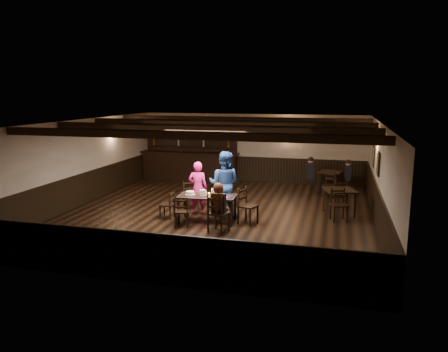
% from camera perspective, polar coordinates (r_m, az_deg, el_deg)
% --- Properties ---
extents(ground, '(10.00, 10.00, 0.00)m').
position_cam_1_polar(ground, '(12.97, -0.91, -4.92)').
color(ground, black).
rests_on(ground, ground).
extents(room_shell, '(9.02, 10.02, 2.71)m').
position_cam_1_polar(room_shell, '(12.65, -0.84, 2.75)').
color(room_shell, beige).
rests_on(room_shell, ground).
extents(dining_table, '(1.62, 0.88, 0.75)m').
position_cam_1_polar(dining_table, '(11.99, -2.20, -2.93)').
color(dining_table, black).
rests_on(dining_table, ground).
extents(chair_near_left, '(0.46, 0.45, 0.82)m').
position_cam_1_polar(chair_near_left, '(11.61, -5.59, -4.41)').
color(chair_near_left, black).
rests_on(chair_near_left, ground).
extents(chair_near_right, '(0.57, 0.55, 1.00)m').
position_cam_1_polar(chair_near_right, '(11.05, -0.94, -4.59)').
color(chair_near_right, black).
rests_on(chair_near_right, ground).
extents(chair_end_left, '(0.36, 0.37, 0.79)m').
position_cam_1_polar(chair_end_left, '(12.47, -7.16, -3.45)').
color(chair_end_left, black).
rests_on(chair_end_left, ground).
extents(chair_end_right, '(0.57, 0.59, 1.00)m').
position_cam_1_polar(chair_end_right, '(11.90, 2.81, -3.48)').
color(chair_end_right, black).
rests_on(chair_end_right, ground).
extents(chair_far_pushed, '(0.55, 0.54, 0.85)m').
position_cam_1_polar(chair_far_pushed, '(13.54, -4.48, -2.11)').
color(chair_far_pushed, black).
rests_on(chair_far_pushed, ground).
extents(woman_pink, '(0.59, 0.41, 1.56)m').
position_cam_1_polar(woman_pink, '(12.81, -3.43, -1.55)').
color(woman_pink, '#FF2793').
rests_on(woman_pink, ground).
extents(man_blue, '(0.94, 0.74, 1.90)m').
position_cam_1_polar(man_blue, '(12.50, 0.02, -1.05)').
color(man_blue, navy).
rests_on(man_blue, ground).
extents(seated_person, '(0.36, 0.53, 0.87)m').
position_cam_1_polar(seated_person, '(11.04, -0.73, -3.17)').
color(seated_person, black).
rests_on(seated_person, ground).
extents(cake, '(0.29, 0.29, 0.09)m').
position_cam_1_polar(cake, '(12.11, -4.46, -2.23)').
color(cake, white).
rests_on(cake, dining_table).
extents(plate_stack_a, '(0.18, 0.18, 0.17)m').
position_cam_1_polar(plate_stack_a, '(11.92, -2.78, -2.20)').
color(plate_stack_a, white).
rests_on(plate_stack_a, dining_table).
extents(plate_stack_b, '(0.16, 0.16, 0.19)m').
position_cam_1_polar(plate_stack_b, '(11.91, -1.29, -2.14)').
color(plate_stack_b, white).
rests_on(plate_stack_b, dining_table).
extents(tea_light, '(0.05, 0.05, 0.06)m').
position_cam_1_polar(tea_light, '(12.07, -1.96, -2.32)').
color(tea_light, '#A5A8AD').
rests_on(tea_light, dining_table).
extents(salt_shaker, '(0.03, 0.03, 0.09)m').
position_cam_1_polar(salt_shaker, '(11.80, -0.80, -2.53)').
color(salt_shaker, silver).
rests_on(salt_shaker, dining_table).
extents(pepper_shaker, '(0.04, 0.04, 0.09)m').
position_cam_1_polar(pepper_shaker, '(11.81, -0.54, -2.50)').
color(pepper_shaker, '#A5A8AD').
rests_on(pepper_shaker, dining_table).
extents(drink_glass, '(0.07, 0.07, 0.11)m').
position_cam_1_polar(drink_glass, '(12.01, -0.53, -2.25)').
color(drink_glass, silver).
rests_on(drink_glass, dining_table).
extents(menu_red, '(0.30, 0.21, 0.00)m').
position_cam_1_polar(menu_red, '(11.76, -0.13, -2.77)').
color(menu_red, maroon).
rests_on(menu_red, dining_table).
extents(menu_blue, '(0.36, 0.29, 0.00)m').
position_cam_1_polar(menu_blue, '(11.97, 0.33, -2.53)').
color(menu_blue, '#101451').
rests_on(menu_blue, dining_table).
extents(bar_counter, '(4.06, 0.70, 2.20)m').
position_cam_1_polar(bar_counter, '(17.95, -4.47, 1.83)').
color(bar_counter, black).
rests_on(bar_counter, ground).
extents(back_table_a, '(1.07, 1.07, 0.75)m').
position_cam_1_polar(back_table_a, '(13.17, 14.85, -2.12)').
color(back_table_a, black).
rests_on(back_table_a, ground).
extents(back_table_b, '(0.89, 0.89, 0.75)m').
position_cam_1_polar(back_table_b, '(16.06, 13.64, 0.19)').
color(back_table_b, black).
rests_on(back_table_b, ground).
extents(bg_patron_left, '(0.26, 0.39, 0.79)m').
position_cam_1_polar(bg_patron_left, '(16.06, 11.22, 1.07)').
color(bg_patron_left, black).
rests_on(bg_patron_left, ground).
extents(bg_patron_right, '(0.22, 0.36, 0.73)m').
position_cam_1_polar(bg_patron_right, '(16.08, 15.89, 0.77)').
color(bg_patron_right, black).
rests_on(bg_patron_right, ground).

